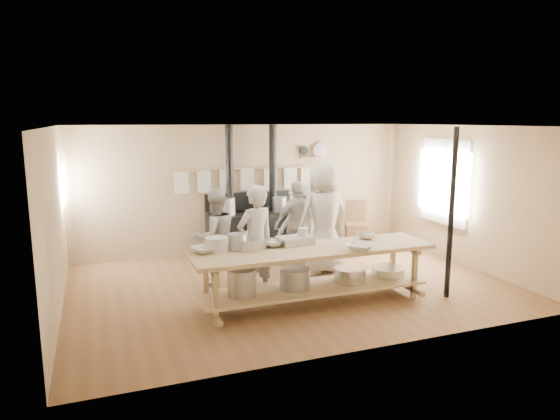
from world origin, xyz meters
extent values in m
plane|color=brown|center=(0.00, 0.00, 0.00)|extent=(7.00, 7.00, 0.00)
plane|color=tan|center=(0.00, 2.50, 1.30)|extent=(7.00, 0.00, 7.00)
plane|color=tan|center=(0.00, -2.50, 1.30)|extent=(7.00, 0.00, 7.00)
plane|color=tan|center=(-3.50, 0.00, 1.30)|extent=(0.00, 5.00, 5.00)
plane|color=tan|center=(3.50, 0.00, 1.30)|extent=(0.00, 5.00, 5.00)
plane|color=#C2B090|center=(0.00, 0.00, 2.60)|extent=(7.00, 7.00, 0.00)
cube|color=beige|center=(3.47, 0.60, 1.50)|extent=(0.06, 1.35, 1.65)
plane|color=white|center=(3.43, 0.60, 1.50)|extent=(0.00, 1.50, 1.50)
cube|color=beige|center=(3.42, 0.60, 1.50)|extent=(0.02, 0.03, 1.50)
plane|color=white|center=(-3.45, 2.00, 1.60)|extent=(0.00, 0.90, 0.90)
cube|color=black|center=(0.00, 2.10, 0.42)|extent=(1.80, 0.70, 0.85)
cube|color=black|center=(0.00, 2.10, 0.05)|extent=(1.90, 0.75, 0.10)
cube|color=black|center=(0.00, 2.40, 1.05)|extent=(1.80, 0.12, 0.35)
cylinder|color=black|center=(-0.45, 2.15, 1.73)|extent=(0.15, 0.15, 1.75)
cylinder|color=black|center=(0.45, 2.15, 1.73)|extent=(0.15, 0.15, 1.75)
cylinder|color=#B2B2B7|center=(-0.55, 2.10, 1.02)|extent=(0.36, 0.36, 0.34)
cylinder|color=gray|center=(0.55, 2.05, 1.00)|extent=(0.30, 0.30, 0.30)
cylinder|color=tan|center=(0.00, 2.40, 1.72)|extent=(3.00, 0.04, 0.04)
cube|color=white|center=(-1.35, 2.40, 1.50)|extent=(0.28, 0.01, 0.46)
cube|color=white|center=(-0.90, 2.40, 1.50)|extent=(0.28, 0.01, 0.46)
cube|color=white|center=(-0.45, 2.40, 1.50)|extent=(0.28, 0.01, 0.46)
cube|color=white|center=(0.00, 2.40, 1.50)|extent=(0.28, 0.01, 0.46)
cube|color=white|center=(0.45, 2.40, 1.50)|extent=(0.28, 0.01, 0.46)
cube|color=white|center=(0.90, 2.40, 1.50)|extent=(0.28, 0.01, 0.46)
cube|color=white|center=(1.35, 2.40, 1.50)|extent=(0.28, 0.01, 0.46)
cube|color=tan|center=(1.40, 2.42, 1.90)|extent=(0.50, 0.14, 0.03)
cylinder|color=black|center=(1.25, 2.44, 2.05)|extent=(0.20, 0.04, 0.20)
cylinder|color=silver|center=(1.62, 2.44, 2.05)|extent=(0.32, 0.03, 0.32)
cube|color=tan|center=(0.00, -0.90, 0.82)|extent=(3.60, 0.90, 0.06)
cube|color=tan|center=(0.00, -0.90, 0.25)|extent=(3.40, 0.80, 0.04)
cube|color=tan|center=(0.00, -0.90, 0.20)|extent=(3.30, 0.06, 0.06)
cube|color=tan|center=(-1.55, -1.20, 0.42)|extent=(0.07, 0.07, 0.85)
cube|color=tan|center=(-1.55, -0.60, 0.42)|extent=(0.07, 0.07, 0.85)
cube|color=tan|center=(1.55, -1.20, 0.42)|extent=(0.07, 0.07, 0.85)
cube|color=tan|center=(1.55, -0.60, 0.42)|extent=(0.07, 0.07, 0.85)
cylinder|color=#B2B2B7|center=(-1.10, -0.90, 0.46)|extent=(0.40, 0.40, 0.38)
cylinder|color=gray|center=(-0.30, -0.90, 0.42)|extent=(0.44, 0.44, 0.30)
cylinder|color=silver|center=(0.60, -0.90, 0.38)|extent=(0.48, 0.48, 0.22)
cylinder|color=silver|center=(1.30, -0.90, 0.34)|extent=(0.52, 0.52, 0.14)
cylinder|color=black|center=(2.05, -1.35, 1.30)|extent=(0.08, 0.08, 2.60)
imported|color=#A29A90|center=(-0.72, -0.35, 0.87)|extent=(0.74, 0.60, 1.75)
imported|color=#A29A90|center=(-1.15, 0.48, 0.80)|extent=(0.87, 0.73, 1.59)
imported|color=#A29A90|center=(0.81, 0.47, 1.00)|extent=(1.02, 0.70, 1.99)
imported|color=#A29A90|center=(0.53, 0.97, 0.80)|extent=(0.96, 0.44, 1.60)
imported|color=#A29A90|center=(0.71, 1.15, 0.77)|extent=(1.15, 0.98, 1.54)
cube|color=#543621|center=(2.29, 1.95, 0.24)|extent=(0.60, 0.60, 0.49)
cube|color=#543621|center=(2.37, 2.14, 0.71)|extent=(0.44, 0.22, 0.54)
imported|color=silver|center=(-1.55, -0.57, 0.89)|extent=(0.44, 0.44, 0.09)
imported|color=silver|center=(-0.52, -0.60, 0.90)|extent=(0.42, 0.42, 0.10)
imported|color=silver|center=(0.58, -1.23, 0.90)|extent=(0.52, 0.52, 0.09)
imported|color=silver|center=(1.03, -0.64, 0.90)|extent=(0.33, 0.33, 0.09)
cube|color=#B2B2B7|center=(-0.17, -0.57, 0.91)|extent=(0.55, 0.40, 0.11)
cylinder|color=silver|center=(-0.86, -0.57, 0.93)|extent=(0.50, 0.50, 0.15)
cylinder|color=gray|center=(-1.07, -0.57, 0.97)|extent=(0.32, 0.32, 0.23)
cylinder|color=silver|center=(-1.38, -0.57, 0.95)|extent=(0.39, 0.39, 0.20)
cylinder|color=silver|center=(-0.04, -0.57, 0.97)|extent=(0.18, 0.18, 0.24)
camera|label=1|loc=(-2.93, -7.34, 2.70)|focal=32.00mm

